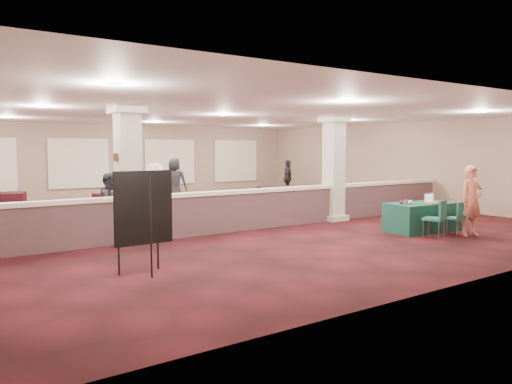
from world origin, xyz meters
TOP-DOWN VIEW (x-y plane):
  - ground at (0.00, 0.00)m, footprint 16.00×16.00m
  - wall_back at (0.00, 8.00)m, footprint 16.00×0.04m
  - wall_front at (0.00, -8.00)m, footprint 16.00×0.04m
  - wall_right at (8.00, 0.00)m, footprint 0.04×16.00m
  - ceiling at (0.00, 0.00)m, footprint 16.00×16.00m
  - partition_wall at (0.00, -1.50)m, footprint 15.60×0.28m
  - column_left at (-3.50, -1.50)m, footprint 0.72×0.72m
  - column_right at (3.00, -1.50)m, footprint 0.72×0.72m
  - sconce_left at (-3.78, -1.50)m, footprint 0.12×0.12m
  - sconce_right at (-3.22, -1.50)m, footprint 0.12×0.12m
  - near_table at (3.50, -4.37)m, footprint 2.07×1.17m
  - conf_chair_main at (3.76, -5.31)m, footprint 0.52×0.52m
  - conf_chair_side at (3.02, -5.16)m, footprint 0.58×0.58m
  - easel_board at (-4.35, -4.47)m, footprint 1.07×0.56m
  - woman at (3.96, -5.48)m, footprint 0.72×0.57m
  - far_table_front_left at (-5.57, 1.81)m, footprint 1.89×1.00m
  - far_table_front_center at (-2.00, 0.44)m, footprint 2.18×1.42m
  - far_table_front_right at (6.10, 0.99)m, footprint 1.93×1.33m
  - far_table_back_center at (-1.85, 3.20)m, footprint 2.04×1.30m
  - far_table_back_right at (4.54, 3.20)m, footprint 1.82×1.20m
  - attendee_a at (-3.36, 0.20)m, footprint 0.85×0.77m
  - attendee_b at (-2.00, 0.47)m, footprint 1.14×1.22m
  - attendee_c at (6.50, 5.13)m, footprint 0.96×1.08m
  - attendee_d at (0.50, 4.41)m, footprint 1.04×0.94m
  - laptop_base at (3.81, -4.45)m, footprint 0.37×0.27m
  - laptop_screen at (3.82, -4.33)m, footprint 0.34×0.04m
  - screen_glow at (3.82, -4.34)m, footprint 0.31×0.03m
  - knitting at (3.53, -4.63)m, footprint 0.44×0.35m
  - yarn_cream at (2.92, -4.42)m, footprint 0.11×0.11m
  - yarn_red at (2.78, -4.25)m, footprint 0.10×0.10m
  - yarn_grey at (3.04, -4.20)m, footprint 0.11×0.11m
  - scissors at (4.15, -4.72)m, footprint 0.13×0.04m

SIDE VIEW (x-z plane):
  - ground at x=0.00m, z-range 0.00..0.00m
  - far_table_back_right at x=4.54m, z-range 0.00..0.68m
  - far_table_front_right at x=6.10m, z-range 0.00..0.71m
  - far_table_front_left at x=-5.57m, z-range 0.00..0.75m
  - near_table at x=3.50m, z-range 0.00..0.76m
  - far_table_back_center at x=-1.85m, z-range 0.00..0.77m
  - far_table_front_center at x=-2.00m, z-range 0.00..0.81m
  - conf_chair_main at x=3.76m, z-range 0.08..0.93m
  - conf_chair_side at x=3.02m, z-range 0.08..1.01m
  - partition_wall at x=0.00m, z-range 0.02..1.12m
  - scissors at x=4.15m, z-range 0.76..0.77m
  - laptop_base at x=3.81m, z-range 0.76..0.78m
  - knitting at x=3.53m, z-range 0.76..0.79m
  - attendee_a at x=-3.36m, z-range 0.00..1.56m
  - yarn_red at x=2.78m, z-range 0.76..0.87m
  - yarn_grey at x=3.04m, z-range 0.76..0.87m
  - yarn_cream at x=2.92m, z-range 0.76..0.88m
  - attendee_c at x=6.50m, z-range 0.00..1.69m
  - screen_glow at x=3.82m, z-range 0.78..0.98m
  - woman at x=3.96m, z-range 0.00..1.77m
  - attendee_b at x=-2.00m, z-range 0.00..1.79m
  - laptop_screen at x=3.82m, z-range 0.78..1.01m
  - attendee_d at x=0.50m, z-range 0.00..1.86m
  - easel_board at x=-4.35m, z-range 0.25..2.07m
  - wall_back at x=0.00m, z-range 0.00..3.20m
  - wall_front at x=0.00m, z-range 0.00..3.20m
  - wall_right at x=8.00m, z-range 0.00..3.20m
  - column_left at x=-3.50m, z-range 0.04..3.24m
  - column_right at x=3.00m, z-range 0.04..3.24m
  - sconce_left at x=-3.78m, z-range 1.91..2.09m
  - sconce_right at x=-3.22m, z-range 1.91..2.09m
  - ceiling at x=0.00m, z-range 3.19..3.21m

